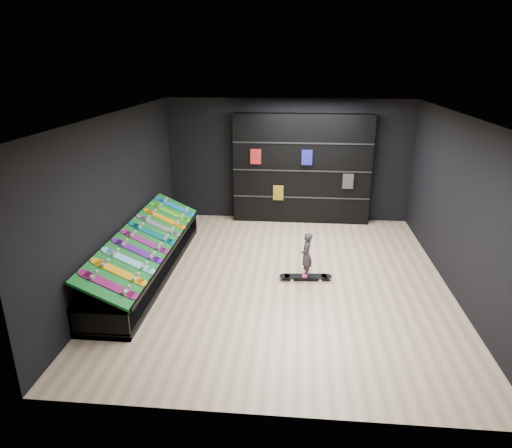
# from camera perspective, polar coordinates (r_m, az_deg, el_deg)

# --- Properties ---
(floor) EXTENTS (6.00, 7.00, 0.01)m
(floor) POSITION_cam_1_polar(r_m,az_deg,el_deg) (8.61, 3.22, -6.83)
(floor) COLOR tan
(floor) RESTS_ON ground
(ceiling) EXTENTS (6.00, 7.00, 0.01)m
(ceiling) POSITION_cam_1_polar(r_m,az_deg,el_deg) (7.74, 3.65, 13.43)
(ceiling) COLOR white
(ceiling) RESTS_ON ground
(wall_back) EXTENTS (6.00, 0.02, 3.00)m
(wall_back) POSITION_cam_1_polar(r_m,az_deg,el_deg) (11.44, 4.06, 7.91)
(wall_back) COLOR black
(wall_back) RESTS_ON ground
(wall_front) EXTENTS (6.00, 0.02, 3.00)m
(wall_front) POSITION_cam_1_polar(r_m,az_deg,el_deg) (4.81, 1.90, -9.57)
(wall_front) COLOR black
(wall_front) RESTS_ON ground
(wall_left) EXTENTS (0.02, 7.00, 3.00)m
(wall_left) POSITION_cam_1_polar(r_m,az_deg,el_deg) (8.67, -16.85, 3.18)
(wall_left) COLOR black
(wall_left) RESTS_ON ground
(wall_right) EXTENTS (0.02, 7.00, 3.00)m
(wall_right) POSITION_cam_1_polar(r_m,az_deg,el_deg) (8.51, 24.07, 1.97)
(wall_right) COLOR black
(wall_right) RESTS_ON ground
(display_rack) EXTENTS (0.90, 4.50, 0.50)m
(display_rack) POSITION_cam_1_polar(r_m,az_deg,el_deg) (8.94, -13.37, -4.55)
(display_rack) COLOR black
(display_rack) RESTS_ON ground
(turf_ramp) EXTENTS (0.92, 4.50, 0.46)m
(turf_ramp) POSITION_cam_1_polar(r_m,az_deg,el_deg) (8.75, -13.29, -1.81)
(turf_ramp) COLOR #0D5519
(turf_ramp) RESTS_ON display_rack
(back_shelving) EXTENTS (3.33, 0.39, 2.67)m
(back_shelving) POSITION_cam_1_polar(r_m,az_deg,el_deg) (11.29, 5.74, 6.84)
(back_shelving) COLOR black
(back_shelving) RESTS_ON ground
(floor_skateboard) EXTENTS (1.00, 0.31, 0.09)m
(floor_skateboard) POSITION_cam_1_polar(r_m,az_deg,el_deg) (8.57, 6.21, -6.69)
(floor_skateboard) COLOR black
(floor_skateboard) RESTS_ON ground
(child) EXTENTS (0.16, 0.21, 0.51)m
(child) POSITION_cam_1_polar(r_m,az_deg,el_deg) (8.44, 6.28, -4.88)
(child) COLOR black
(child) RESTS_ON floor_skateboard
(display_board_0) EXTENTS (0.93, 0.22, 0.50)m
(display_board_0) POSITION_cam_1_polar(r_m,az_deg,el_deg) (7.12, -17.92, -7.23)
(display_board_0) COLOR #E5198C
(display_board_0) RESTS_ON turf_ramp
(display_board_1) EXTENTS (0.93, 0.22, 0.50)m
(display_board_1) POSITION_cam_1_polar(r_m,az_deg,el_deg) (7.46, -16.70, -5.79)
(display_board_1) COLOR orange
(display_board_1) RESTS_ON turf_ramp
(display_board_2) EXTENTS (0.93, 0.22, 0.50)m
(display_board_2) POSITION_cam_1_polar(r_m,az_deg,el_deg) (7.82, -15.59, -4.47)
(display_board_2) COLOR #0CB2E5
(display_board_2) RESTS_ON turf_ramp
(display_board_3) EXTENTS (0.93, 0.22, 0.50)m
(display_board_3) POSITION_cam_1_polar(r_m,az_deg,el_deg) (8.18, -14.58, -3.27)
(display_board_3) COLOR purple
(display_board_3) RESTS_ON turf_ramp
(display_board_4) EXTENTS (0.93, 0.22, 0.50)m
(display_board_4) POSITION_cam_1_polar(r_m,az_deg,el_deg) (8.55, -13.66, -2.17)
(display_board_4) COLOR #2626BF
(display_board_4) RESTS_ON turf_ramp
(display_board_5) EXTENTS (0.93, 0.22, 0.50)m
(display_board_5) POSITION_cam_1_polar(r_m,az_deg,el_deg) (8.92, -12.82, -1.15)
(display_board_5) COLOR #0C8C99
(display_board_5) RESTS_ON turf_ramp
(display_board_6) EXTENTS (0.93, 0.22, 0.50)m
(display_board_6) POSITION_cam_1_polar(r_m,az_deg,el_deg) (9.29, -12.04, -0.23)
(display_board_6) COLOR black
(display_board_6) RESTS_ON turf_ramp
(display_board_7) EXTENTS (0.93, 0.22, 0.50)m
(display_board_7) POSITION_cam_1_polar(r_m,az_deg,el_deg) (9.67, -11.33, 0.63)
(display_board_7) COLOR yellow
(display_board_7) RESTS_ON turf_ramp
(display_board_8) EXTENTS (0.93, 0.22, 0.50)m
(display_board_8) POSITION_cam_1_polar(r_m,az_deg,el_deg) (10.06, -10.67, 1.42)
(display_board_8) COLOR green
(display_board_8) RESTS_ON turf_ramp
(display_board_9) EXTENTS (0.93, 0.22, 0.50)m
(display_board_9) POSITION_cam_1_polar(r_m,az_deg,el_deg) (10.44, -10.06, 2.16)
(display_board_9) COLOR blue
(display_board_9) RESTS_ON turf_ramp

